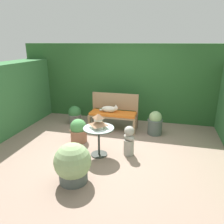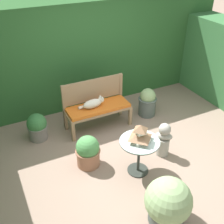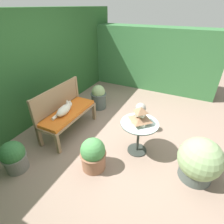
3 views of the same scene
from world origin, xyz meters
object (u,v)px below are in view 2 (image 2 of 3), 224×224
potted_plant_hedge_corner (88,152)px  patio_table (139,148)px  potted_plant_table_far (147,102)px  potted_plant_bench_left (37,127)px  cat (93,103)px  pagoda_birdhouse (140,134)px  garden_bench (98,109)px  potted_plant_bench_right (168,203)px  garden_bust (164,139)px

potted_plant_hedge_corner → patio_table: bearing=-37.2°
potted_plant_table_far → potted_plant_bench_left: (-2.27, 0.19, -0.04)m
potted_plant_bench_left → potted_plant_hedge_corner: potted_plant_hedge_corner is taller
potted_plant_hedge_corner → cat: bearing=61.6°
patio_table → potted_plant_bench_left: size_ratio=1.20×
pagoda_birdhouse → potted_plant_table_far: pagoda_birdhouse is taller
patio_table → potted_plant_bench_left: 2.01m
cat → pagoda_birdhouse: pagoda_birdhouse is taller
garden_bench → potted_plant_bench_left: bearing=172.6°
cat → potted_plant_table_far: bearing=-7.5°
cat → patio_table: size_ratio=0.82×
cat → pagoda_birdhouse: bearing=-89.2°
pagoda_birdhouse → potted_plant_bench_right: 1.06m
potted_plant_hedge_corner → potted_plant_bench_left: bearing=117.7°
garden_bench → patio_table: bearing=-87.6°
garden_bust → potted_plant_table_far: garden_bust is taller
potted_plant_table_far → potted_plant_bench_right: 2.64m
patio_table → potted_plant_table_far: bearing=53.0°
garden_bench → cat: bearing=179.9°
cat → patio_table: cat is taller
patio_table → potted_plant_table_far: 1.75m
potted_plant_hedge_corner → garden_bust: bearing=-14.7°
patio_table → pagoda_birdhouse: size_ratio=2.01×
garden_bench → potted_plant_hedge_corner: size_ratio=2.27×
cat → garden_bust: size_ratio=0.81×
cat → potted_plant_bench_right: (0.01, -2.40, -0.24)m
cat → pagoda_birdhouse: (0.16, -1.43, 0.17)m
patio_table → potted_plant_bench_right: (-0.15, -0.97, -0.15)m
garden_bust → potted_plant_table_far: bearing=114.4°
potted_plant_bench_right → potted_plant_hedge_corner: potted_plant_bench_right is taller
potted_plant_bench_left → potted_plant_bench_right: potted_plant_bench_right is taller
garden_bust → pagoda_birdhouse: bearing=-119.1°
cat → potted_plant_hedge_corner: cat is taller
potted_plant_table_far → potted_plant_bench_left: size_ratio=1.16×
potted_plant_table_far → potted_plant_hedge_corner: (-1.71, -0.89, -0.03)m
cat → garden_bench: bearing=-5.6°
pagoda_birdhouse → garden_bench: bearing=92.4°
garden_bench → garden_bust: 1.42m
cat → potted_plant_table_far: cat is taller
garden_bench → potted_plant_bench_right: size_ratio=1.83×
cat → potted_plant_bench_left: bearing=166.4°
garden_bust → potted_plant_table_far: 1.30m
garden_bench → potted_plant_bench_right: bearing=-92.0°
patio_table → cat: bearing=96.3°
patio_table → potted_plant_bench_left: (-1.23, 1.58, -0.22)m
pagoda_birdhouse → potted_plant_bench_left: size_ratio=0.60×
potted_plant_table_far → potted_plant_bench_left: potted_plant_table_far is taller
patio_table → potted_plant_hedge_corner: (-0.66, 0.50, -0.21)m
potted_plant_table_far → potted_plant_bench_right: bearing=-116.8°
potted_plant_table_far → potted_plant_hedge_corner: potted_plant_table_far is taller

